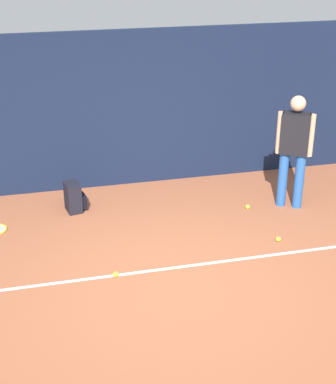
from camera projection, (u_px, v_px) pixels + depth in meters
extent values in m
plane|color=#9E5638|center=(176.00, 282.00, 6.95)|extent=(12.00, 12.00, 0.00)
cube|color=#141E38|center=(129.00, 110.00, 9.07)|extent=(10.00, 0.10, 2.46)
cube|color=white|center=(170.00, 268.00, 7.21)|extent=(9.00, 0.05, 0.00)
cylinder|color=#2659A5|center=(299.00, 181.00, 8.59)|extent=(0.14, 0.14, 0.85)
cylinder|color=#2659A5|center=(283.00, 179.00, 8.65)|extent=(0.14, 0.14, 0.85)
cube|color=black|center=(295.00, 133.00, 8.31)|extent=(0.46, 0.39, 0.60)
sphere|color=#D8A884|center=(298.00, 103.00, 8.13)|extent=(0.22, 0.22, 0.22)
cylinder|color=#D8A884|center=(311.00, 135.00, 8.26)|extent=(0.09, 0.09, 0.62)
cylinder|color=#D8A884|center=(280.00, 133.00, 8.37)|extent=(0.09, 0.09, 0.62)
cube|color=black|center=(73.00, 197.00, 8.56)|extent=(0.25, 0.33, 0.44)
cube|color=black|center=(83.00, 200.00, 8.64)|extent=(0.12, 0.23, 0.20)
sphere|color=#CCE033|center=(248.00, 207.00, 8.69)|extent=(0.07, 0.07, 0.07)
sphere|color=#CCE033|center=(278.00, 239.00, 7.81)|extent=(0.07, 0.07, 0.07)
sphere|color=#CCE033|center=(116.00, 274.00, 7.03)|extent=(0.07, 0.07, 0.07)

